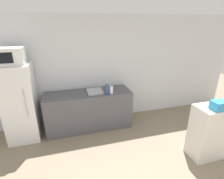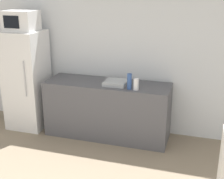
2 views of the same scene
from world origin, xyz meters
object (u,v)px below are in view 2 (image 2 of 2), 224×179
at_px(refrigerator, 27,80).
at_px(bottle_short, 136,84).
at_px(bottle_tall, 129,81).
at_px(microwave, 21,21).

bearing_deg(refrigerator, bottle_short, -4.89).
bearing_deg(bottle_short, bottle_tall, 178.43).
distance_m(refrigerator, bottle_tall, 1.85).
xyz_separation_m(microwave, bottle_short, (1.93, -0.16, -0.83)).
height_order(refrigerator, microwave, microwave).
xyz_separation_m(microwave, bottle_tall, (1.83, -0.16, -0.80)).
xyz_separation_m(refrigerator, bottle_tall, (1.83, -0.16, 0.19)).
distance_m(microwave, bottle_tall, 2.00).
relative_size(microwave, bottle_short, 2.88).
relative_size(refrigerator, bottle_tall, 7.02).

